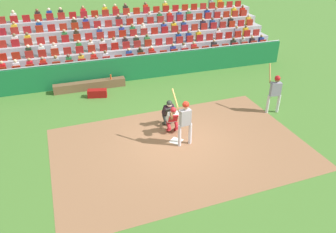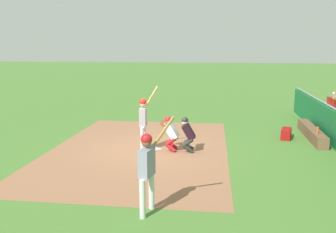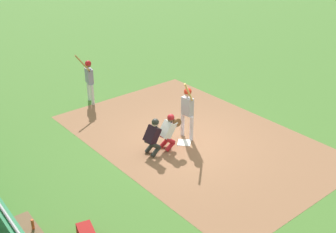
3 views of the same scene
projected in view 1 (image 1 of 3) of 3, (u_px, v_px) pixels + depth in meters
ground_plane at (176, 141)px, 13.09m from camera, size 160.00×160.00×0.00m
infield_dirt_patch at (181, 148)px, 12.68m from camera, size 9.75×6.57×0.01m
home_plate_marker at (176, 141)px, 13.09m from camera, size 0.62×0.62×0.02m
batter_at_plate at (185, 118)px, 12.32m from camera, size 0.70×0.61×2.28m
catcher_crouching at (172, 118)px, 13.28m from camera, size 0.49×0.71×1.26m
home_plate_umpire at (169, 111)px, 13.80m from camera, size 0.48×0.51×1.26m
dugout_wall at (137, 68)px, 18.18m from camera, size 17.98×0.24×1.40m
dugout_bench at (90, 85)px, 17.23m from camera, size 3.68×0.40×0.44m
water_bottle_on_bench at (111, 77)px, 17.30m from camera, size 0.07×0.07×0.27m
equipment_duffel_bag at (97, 93)px, 16.45m from camera, size 0.99×0.56×0.39m
on_deck_batter at (275, 90)px, 14.61m from camera, size 0.63×0.76×2.19m
bleacher_stand at (121, 41)px, 21.71m from camera, size 19.73×4.74×3.02m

